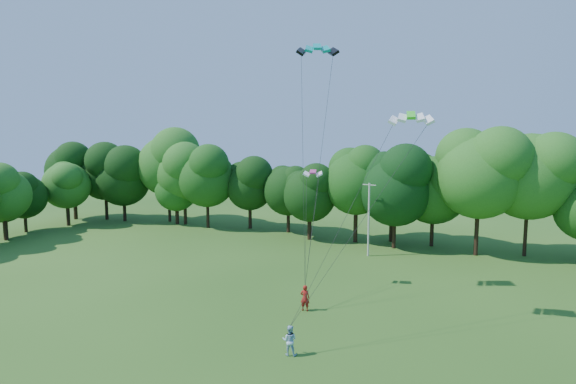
% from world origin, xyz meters
% --- Properties ---
extents(utility_pole, '(1.48, 0.57, 7.67)m').
position_xyz_m(utility_pole, '(0.94, 29.74, 3.96)').
color(utility_pole, '#B7B7AE').
rests_on(utility_pole, ground).
extents(kite_flyer_left, '(0.71, 0.50, 1.86)m').
position_xyz_m(kite_flyer_left, '(0.15, 12.99, 0.93)').
color(kite_flyer_left, maroon).
rests_on(kite_flyer_left, ground).
extents(kite_flyer_right, '(0.96, 0.81, 1.73)m').
position_xyz_m(kite_flyer_right, '(1.66, 6.45, 0.87)').
color(kite_flyer_right, '#A1C6DF').
rests_on(kite_flyer_right, ground).
extents(kite_teal, '(3.27, 2.38, 0.73)m').
position_xyz_m(kite_teal, '(-0.48, 17.07, 19.01)').
color(kite_teal, '#059695').
rests_on(kite_teal, ground).
extents(kite_green, '(2.83, 1.61, 0.61)m').
position_xyz_m(kite_green, '(6.96, 13.79, 13.61)').
color(kite_green, '#37E522').
rests_on(kite_green, ground).
extents(kite_pink, '(1.68, 1.11, 0.32)m').
position_xyz_m(kite_pink, '(-1.16, 18.22, 9.52)').
color(kite_pink, '#C73784').
rests_on(kite_pink, ground).
extents(tree_back_west, '(6.67, 6.67, 9.70)m').
position_xyz_m(tree_back_west, '(-28.48, 37.01, 6.05)').
color(tree_back_west, '#392316').
rests_on(tree_back_west, ground).
extents(tree_back_center, '(8.55, 8.55, 12.43)m').
position_xyz_m(tree_back_center, '(2.85, 34.25, 7.77)').
color(tree_back_center, '#301F12').
rests_on(tree_back_center, ground).
extents(tree_flank_west, '(6.21, 6.21, 9.04)m').
position_xyz_m(tree_flank_west, '(-42.08, 20.86, 5.64)').
color(tree_flank_west, '#312413').
rests_on(tree_flank_west, ground).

